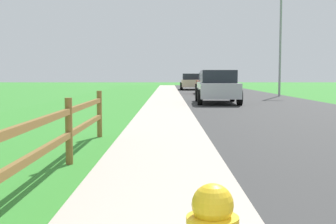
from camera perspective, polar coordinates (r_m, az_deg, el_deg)
ground_plane at (r=25.63m, az=1.82°, el=1.67°), size 120.00×120.00×0.00m
road_asphalt at (r=27.96m, az=8.87°, el=1.88°), size 7.00×66.00×0.01m
curb_concrete at (r=27.69m, az=-4.54°, el=1.89°), size 6.00×66.00×0.01m
grass_verge at (r=27.84m, az=-7.62°, el=1.89°), size 5.00×66.00×0.00m
rail_fence at (r=5.49m, az=-16.18°, el=-3.47°), size 0.11×9.18×1.03m
parked_suv_silver at (r=21.88m, az=6.16°, el=3.26°), size 2.13×4.81×1.61m
parked_car_red at (r=32.55m, az=5.26°, el=3.66°), size 2.02×4.57×1.57m
parked_car_beige at (r=42.56m, az=2.85°, el=3.93°), size 2.19×5.02×1.52m
street_lamp at (r=30.00m, az=14.22°, el=9.67°), size 1.17×0.20×6.83m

